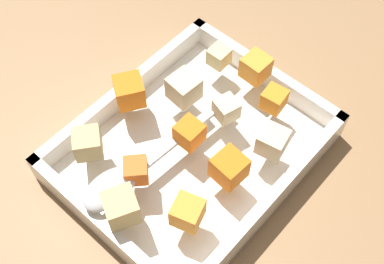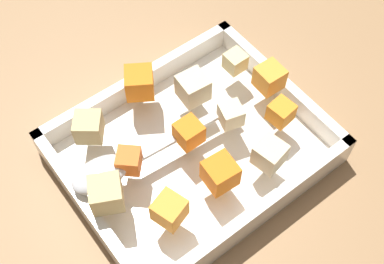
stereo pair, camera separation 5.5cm
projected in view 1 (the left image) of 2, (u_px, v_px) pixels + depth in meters
ground_plane at (192, 166)px, 0.59m from camera, size 4.00×4.00×0.00m
baking_dish at (192, 151)px, 0.59m from camera, size 0.28×0.23×0.04m
carrot_chunk_corner_sw at (136, 171)px, 0.53m from camera, size 0.03×0.03×0.02m
carrot_chunk_mid_left at (188, 212)px, 0.50m from camera, size 0.04×0.04×0.03m
carrot_chunk_center at (127, 93)px, 0.58m from camera, size 0.04×0.04×0.03m
carrot_chunk_back_center at (189, 133)px, 0.55m from camera, size 0.03×0.03×0.03m
carrot_chunk_far_left at (231, 166)px, 0.53m from camera, size 0.03×0.03×0.03m
carrot_chunk_near_left at (274, 99)px, 0.58m from camera, size 0.03×0.03×0.02m
carrot_chunk_rim_edge at (256, 67)px, 0.60m from camera, size 0.03×0.03×0.03m
potato_chunk_near_right at (88, 143)px, 0.54m from camera, size 0.04×0.04×0.03m
potato_chunk_heap_top at (272, 142)px, 0.54m from camera, size 0.03×0.03×0.03m
potato_chunk_corner_nw at (229, 111)px, 0.57m from camera, size 0.03×0.03×0.02m
potato_chunk_front_center at (184, 88)px, 0.58m from camera, size 0.03×0.03×0.03m
potato_chunk_heap_side at (123, 209)px, 0.50m from camera, size 0.04×0.04×0.03m
potato_chunk_mid_right at (219, 56)px, 0.61m from camera, size 0.02×0.02×0.02m
serving_spoon at (120, 181)px, 0.52m from camera, size 0.21×0.04×0.02m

